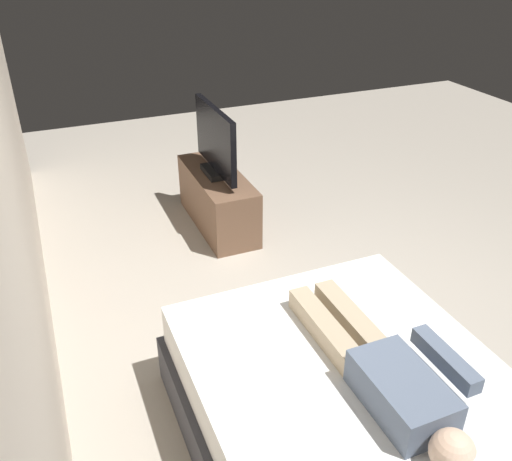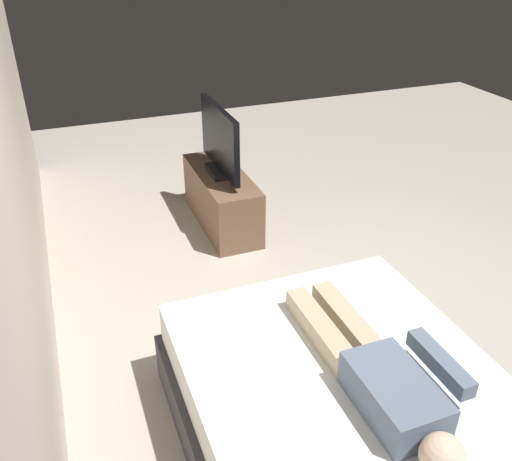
{
  "view_description": "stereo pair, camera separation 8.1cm",
  "coord_description": "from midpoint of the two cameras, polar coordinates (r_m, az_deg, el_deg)",
  "views": [
    {
      "loc": [
        -2.42,
        1.71,
        2.41
      ],
      "look_at": [
        0.35,
        0.55,
        0.69
      ],
      "focal_mm": 38.11,
      "sensor_mm": 36.0,
      "label": 1
    },
    {
      "loc": [
        -2.45,
        1.64,
        2.41
      ],
      "look_at": [
        0.35,
        0.55,
        0.69
      ],
      "focal_mm": 38.11,
      "sensor_mm": 36.0,
      "label": 2
    }
  ],
  "objects": [
    {
      "name": "tv_stand",
      "position": [
        4.85,
        -4.52,
        3.25
      ],
      "size": [
        1.1,
        0.4,
        0.5
      ],
      "primitive_type": "cube",
      "color": "brown",
      "rests_on": "ground"
    },
    {
      "name": "tv",
      "position": [
        4.64,
        -4.79,
        9.17
      ],
      "size": [
        0.88,
        0.2,
        0.59
      ],
      "color": "black",
      "rests_on": "tv_stand"
    },
    {
      "name": "remote",
      "position": [
        2.95,
        17.47,
        -11.03
      ],
      "size": [
        0.15,
        0.04,
        0.02
      ],
      "primitive_type": "cube",
      "color": "black",
      "rests_on": "bed"
    },
    {
      "name": "person",
      "position": [
        2.61,
        12.65,
        -14.37
      ],
      "size": [
        1.26,
        0.46,
        0.18
      ],
      "color": "slate",
      "rests_on": "bed"
    },
    {
      "name": "bed",
      "position": [
        2.82,
        10.51,
        -20.56
      ],
      "size": [
        2.09,
        1.52,
        0.54
      ],
      "color": "#333338",
      "rests_on": "ground"
    },
    {
      "name": "ground_plane",
      "position": [
        3.82,
        9.26,
        -9.89
      ],
      "size": [
        10.0,
        10.0,
        0.0
      ],
      "primitive_type": "plane",
      "color": "#ADA393"
    }
  ]
}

